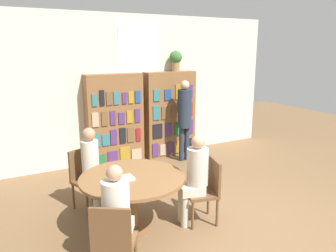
{
  "coord_description": "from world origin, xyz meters",
  "views": [
    {
      "loc": [
        -2.75,
        -2.72,
        2.33
      ],
      "look_at": [
        -0.2,
        1.99,
        1.05
      ],
      "focal_mm": 35.0,
      "sensor_mm": 36.0,
      "label": 1
    }
  ],
  "objects_px": {
    "chair_near_camera": "(114,240)",
    "seated_reader_back": "(117,212)",
    "chair_left_side": "(86,176)",
    "seated_reader_left": "(92,165)",
    "bookshelf_right": "(170,114)",
    "chair_far_side": "(207,188)",
    "flower_vase": "(176,59)",
    "reading_table": "(132,184)",
    "bookshelf_left": "(115,120)",
    "librarian_standing": "(184,113)",
    "seated_reader_right": "(195,174)"
  },
  "relations": [
    {
      "from": "chair_near_camera",
      "to": "seated_reader_back",
      "type": "xyz_separation_m",
      "value": [
        0.1,
        0.15,
        0.2
      ]
    },
    {
      "from": "chair_near_camera",
      "to": "chair_left_side",
      "type": "xyz_separation_m",
      "value": [
        0.19,
        1.78,
        0.0
      ]
    },
    {
      "from": "seated_reader_left",
      "to": "seated_reader_back",
      "type": "distance_m",
      "value": 1.47
    },
    {
      "from": "bookshelf_right",
      "to": "chair_far_side",
      "type": "xyz_separation_m",
      "value": [
        -0.97,
        -2.81,
        -0.42
      ]
    },
    {
      "from": "flower_vase",
      "to": "reading_table",
      "type": "bearing_deg",
      "value": -129.25
    },
    {
      "from": "bookshelf_left",
      "to": "reading_table",
      "type": "xyz_separation_m",
      "value": [
        -0.68,
        -2.55,
        -0.27
      ]
    },
    {
      "from": "flower_vase",
      "to": "seated_reader_back",
      "type": "bearing_deg",
      "value": -128.0
    },
    {
      "from": "chair_left_side",
      "to": "librarian_standing",
      "type": "relative_size",
      "value": 0.52
    },
    {
      "from": "bookshelf_left",
      "to": "seated_reader_right",
      "type": "bearing_deg",
      "value": -87.42
    },
    {
      "from": "chair_left_side",
      "to": "reading_table",
      "type": "bearing_deg",
      "value": 90.0
    },
    {
      "from": "flower_vase",
      "to": "chair_near_camera",
      "type": "relative_size",
      "value": 0.49
    },
    {
      "from": "chair_near_camera",
      "to": "seated_reader_left",
      "type": "bearing_deg",
      "value": 114.09
    },
    {
      "from": "seated_reader_right",
      "to": "reading_table",
      "type": "bearing_deg",
      "value": 90.0
    },
    {
      "from": "bookshelf_left",
      "to": "chair_far_side",
      "type": "distance_m",
      "value": 2.86
    },
    {
      "from": "bookshelf_right",
      "to": "chair_near_camera",
      "type": "height_order",
      "value": "bookshelf_right"
    },
    {
      "from": "flower_vase",
      "to": "chair_far_side",
      "type": "xyz_separation_m",
      "value": [
        -1.11,
        -2.81,
        -1.6
      ]
    },
    {
      "from": "librarian_standing",
      "to": "bookshelf_left",
      "type": "bearing_deg",
      "value": 159.43
    },
    {
      "from": "bookshelf_right",
      "to": "seated_reader_left",
      "type": "xyz_separation_m",
      "value": [
        -2.23,
        -1.78,
        -0.21
      ]
    },
    {
      "from": "chair_far_side",
      "to": "librarian_standing",
      "type": "bearing_deg",
      "value": -9.17
    },
    {
      "from": "chair_near_camera",
      "to": "chair_far_side",
      "type": "bearing_deg",
      "value": 54.0
    },
    {
      "from": "bookshelf_left",
      "to": "seated_reader_left",
      "type": "relative_size",
      "value": 1.48
    },
    {
      "from": "librarian_standing",
      "to": "seated_reader_right",
      "type": "bearing_deg",
      "value": -118.12
    },
    {
      "from": "bookshelf_left",
      "to": "librarian_standing",
      "type": "distance_m",
      "value": 1.43
    },
    {
      "from": "chair_far_side",
      "to": "reading_table",
      "type": "bearing_deg",
      "value": 90.0
    },
    {
      "from": "bookshelf_left",
      "to": "seated_reader_right",
      "type": "distance_m",
      "value": 2.77
    },
    {
      "from": "bookshelf_left",
      "to": "reading_table",
      "type": "height_order",
      "value": "bookshelf_left"
    },
    {
      "from": "bookshelf_left",
      "to": "seated_reader_left",
      "type": "distance_m",
      "value": 2.04
    },
    {
      "from": "chair_near_camera",
      "to": "seated_reader_left",
      "type": "height_order",
      "value": "seated_reader_left"
    },
    {
      "from": "bookshelf_right",
      "to": "flower_vase",
      "type": "xyz_separation_m",
      "value": [
        0.15,
        0.0,
        1.18
      ]
    },
    {
      "from": "bookshelf_left",
      "to": "flower_vase",
      "type": "xyz_separation_m",
      "value": [
        1.41,
        0.0,
        1.18
      ]
    },
    {
      "from": "chair_near_camera",
      "to": "seated_reader_back",
      "type": "relative_size",
      "value": 0.73
    },
    {
      "from": "seated_reader_back",
      "to": "chair_near_camera",
      "type": "bearing_deg",
      "value": -90.0
    },
    {
      "from": "librarian_standing",
      "to": "chair_near_camera",
      "type": "bearing_deg",
      "value": -131.52
    },
    {
      "from": "bookshelf_right",
      "to": "chair_near_camera",
      "type": "bearing_deg",
      "value": -126.26
    },
    {
      "from": "flower_vase",
      "to": "seated_reader_left",
      "type": "bearing_deg",
      "value": -143.15
    },
    {
      "from": "chair_near_camera",
      "to": "seated_reader_back",
      "type": "distance_m",
      "value": 0.27
    },
    {
      "from": "flower_vase",
      "to": "seated_reader_back",
      "type": "relative_size",
      "value": 0.36
    },
    {
      "from": "flower_vase",
      "to": "chair_left_side",
      "type": "bearing_deg",
      "value": -146.58
    },
    {
      "from": "flower_vase",
      "to": "seated_reader_left",
      "type": "distance_m",
      "value": 3.28
    },
    {
      "from": "bookshelf_left",
      "to": "reading_table",
      "type": "bearing_deg",
      "value": -104.86
    },
    {
      "from": "seated_reader_right",
      "to": "seated_reader_back",
      "type": "height_order",
      "value": "seated_reader_right"
    },
    {
      "from": "seated_reader_right",
      "to": "chair_left_side",
      "type": "bearing_deg",
      "value": 60.19
    },
    {
      "from": "bookshelf_right",
      "to": "reading_table",
      "type": "height_order",
      "value": "bookshelf_right"
    },
    {
      "from": "bookshelf_left",
      "to": "chair_far_side",
      "type": "height_order",
      "value": "bookshelf_left"
    },
    {
      "from": "bookshelf_right",
      "to": "seated_reader_back",
      "type": "bearing_deg",
      "value": -126.4
    },
    {
      "from": "bookshelf_right",
      "to": "reading_table",
      "type": "distance_m",
      "value": 3.21
    },
    {
      "from": "bookshelf_right",
      "to": "chair_far_side",
      "type": "relative_size",
      "value": 2.08
    },
    {
      "from": "chair_far_side",
      "to": "chair_near_camera",
      "type": "bearing_deg",
      "value": 126.0
    },
    {
      "from": "bookshelf_left",
      "to": "chair_left_side",
      "type": "bearing_deg",
      "value": -122.77
    },
    {
      "from": "bookshelf_left",
      "to": "chair_near_camera",
      "type": "bearing_deg",
      "value": -109.86
    }
  ]
}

